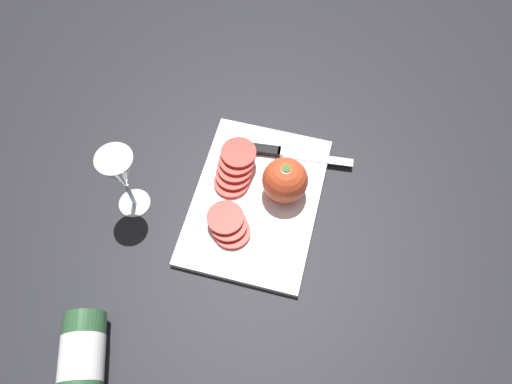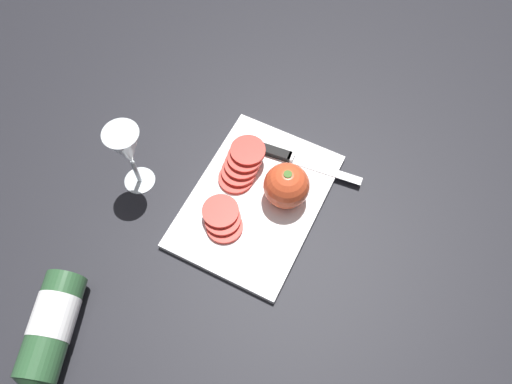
% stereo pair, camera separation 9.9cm
% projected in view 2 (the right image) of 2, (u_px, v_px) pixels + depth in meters
% --- Properties ---
extents(ground_plane, '(3.00, 3.00, 0.00)m').
position_uv_depth(ground_plane, '(270.00, 171.00, 1.06)').
color(ground_plane, black).
extents(cutting_board, '(0.35, 0.25, 0.01)m').
position_uv_depth(cutting_board, '(256.00, 200.00, 1.02)').
color(cutting_board, white).
rests_on(cutting_board, ground_plane).
extents(wine_bottle, '(0.31, 0.15, 0.08)m').
position_uv_depth(wine_bottle, '(49.00, 333.00, 0.86)').
color(wine_bottle, '#2D5633').
rests_on(wine_bottle, ground_plane).
extents(wine_glass, '(0.07, 0.07, 0.17)m').
position_uv_depth(wine_glass, '(127.00, 150.00, 0.94)').
color(wine_glass, silver).
rests_on(wine_glass, ground_plane).
extents(whole_tomato, '(0.09, 0.09, 0.09)m').
position_uv_depth(whole_tomato, '(287.00, 186.00, 0.98)').
color(whole_tomato, '#DB4C28').
rests_on(whole_tomato, cutting_board).
extents(knife, '(0.05, 0.26, 0.01)m').
position_uv_depth(knife, '(278.00, 153.00, 1.06)').
color(knife, silver).
rests_on(knife, cutting_board).
extents(tomato_slice_stack_near, '(0.09, 0.09, 0.03)m').
position_uv_depth(tomato_slice_stack_near, '(223.00, 219.00, 0.98)').
color(tomato_slice_stack_near, red).
rests_on(tomato_slice_stack_near, cutting_board).
extents(tomato_slice_stack_far, '(0.12, 0.07, 0.05)m').
position_uv_depth(tomato_slice_stack_far, '(242.00, 165.00, 1.02)').
color(tomato_slice_stack_far, red).
rests_on(tomato_slice_stack_far, cutting_board).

